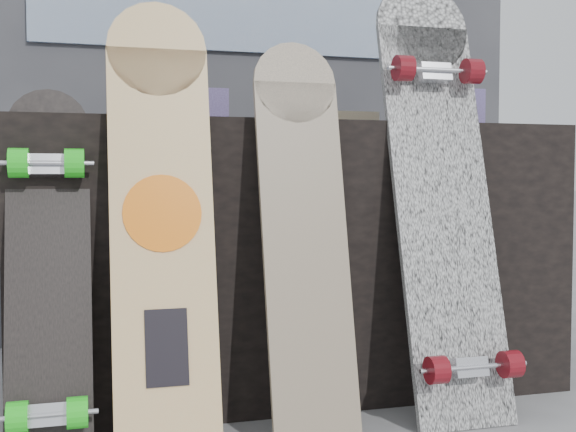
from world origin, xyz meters
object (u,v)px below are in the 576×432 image
object	(u,v)px
longboard_celtic	(304,223)
skateboard_dark	(48,263)
longboard_geisha	(162,207)
longboard_cascadia	(441,183)
vendor_table	(288,257)

from	to	relation	value
longboard_celtic	skateboard_dark	world-z (taller)	longboard_celtic
longboard_geisha	longboard_cascadia	xyz separation A→B (m)	(0.76, 0.04, 0.06)
vendor_table	longboard_geisha	size ratio (longest dim) A/B	1.48
vendor_table	skateboard_dark	world-z (taller)	skateboard_dark
longboard_geisha	skateboard_dark	bearing A→B (deg)	172.70
longboard_celtic	longboard_cascadia	size ratio (longest dim) A/B	0.82
longboard_cascadia	skateboard_dark	distance (m)	1.04
longboard_cascadia	skateboard_dark	size ratio (longest dim) A/B	1.40
vendor_table	longboard_cascadia	size ratio (longest dim) A/B	1.32
longboard_geisha	vendor_table	bearing A→B (deg)	42.60
vendor_table	skateboard_dark	distance (m)	0.78
longboard_geisha	longboard_cascadia	bearing A→B (deg)	3.03
longboard_geisha	longboard_celtic	size ratio (longest dim) A/B	1.09
vendor_table	skateboard_dark	xyz separation A→B (m)	(-0.69, -0.36, 0.04)
longboard_cascadia	skateboard_dark	bearing A→B (deg)	-179.62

